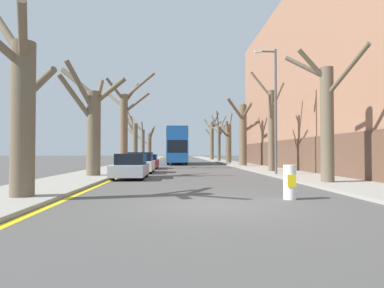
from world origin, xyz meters
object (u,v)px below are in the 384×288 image
Objects in this scene: street_tree_right_0 at (327,118)px; lamp_post at (274,105)px; street_tree_right_1 at (271,127)px; street_tree_right_2 at (243,132)px; parked_car_2 at (148,162)px; double_decker_bus at (177,144)px; street_tree_right_4 at (219,139)px; street_tree_left_4 at (142,142)px; parked_car_1 at (141,163)px; street_tree_left_5 at (149,145)px; street_tree_left_2 at (125,124)px; street_tree_left_1 at (92,123)px; parked_car_0 at (131,167)px; street_tree_left_3 at (134,139)px; street_tree_right_5 at (212,138)px; traffic_bollard at (290,182)px; street_tree_right_3 at (228,141)px; street_tree_left_0 at (21,105)px.

lamp_post reaches higher than street_tree_right_0.
street_tree_right_2 is (0.05, 10.75, 0.25)m from street_tree_right_1.
street_tree_right_1 is at bearing -34.61° from parked_car_2.
double_decker_bus is at bearing 109.59° from street_tree_right_1.
street_tree_right_4 reaches higher than parked_car_2.
parked_car_1 is at bearing -84.52° from street_tree_left_4.
street_tree_left_5 is 12.79m from street_tree_right_4.
street_tree_left_2 reaches higher than parked_car_1.
street_tree_left_1 is 11.28m from parked_car_2.
street_tree_left_2 is 13.10m from street_tree_right_1.
parked_car_0 is at bearing -87.00° from street_tree_left_5.
street_tree_left_4 is (-0.13, 30.80, -0.19)m from street_tree_left_1.
street_tree_right_4 is 25.96m from parked_car_2.
street_tree_left_3 reaches higher than double_decker_bus.
street_tree_left_1 is 23.75m from double_decker_bus.
street_tree_right_5 is at bearing 90.09° from street_tree_right_2.
traffic_bollard is (-2.64, -10.68, -3.92)m from lamp_post.
street_tree_right_3 reaches higher than parked_car_1.
lamp_post is (-0.71, -23.45, 1.50)m from street_tree_right_3.
street_tree_left_0 reaches higher than street_tree_right_3.
street_tree_right_3 is (-0.08, 9.36, -0.64)m from street_tree_right_2.
lamp_post is (6.02, -22.33, 1.95)m from double_decker_bus.
street_tree_right_2 reaches higher than parked_car_0.
street_tree_right_1 is 40.85m from street_tree_right_5.
street_tree_left_1 is 27.03m from street_tree_right_3.
street_tree_right_3 reaches higher than parked_car_0.
parked_car_0 is at bearing -79.87° from street_tree_left_2.
street_tree_right_0 is 20.06m from street_tree_right_2.
street_tree_right_4 is 37.06m from parked_car_0.
street_tree_left_5 is at bearing 90.20° from street_tree_left_2.
street_tree_right_0 is at bearing -71.62° from street_tree_left_4.
street_tree_left_3 is 6.87× the size of traffic_bollard.
street_tree_left_2 reaches higher than lamp_post.
street_tree_right_2 is at bearing 51.44° from street_tree_left_1.
double_decker_bus is (4.85, -16.80, -0.30)m from street_tree_left_5.
lamp_post reaches higher than street_tree_right_2.
street_tree_left_3 is 1.86× the size of parked_car_1.
street_tree_left_5 is 0.77× the size of street_tree_right_4.
street_tree_left_3 is 31.00m from traffic_bollard.
street_tree_left_1 is at bearing -91.96° from street_tree_left_2.
street_tree_right_4 is 10.35m from street_tree_right_5.
street_tree_left_0 is at bearing -89.59° from street_tree_left_4.
parked_car_2 is (2.53, -20.08, -2.38)m from street_tree_left_4.
street_tree_left_2 is 1.97× the size of parked_car_2.
lamp_post reaches higher than parked_car_1.
street_tree_right_3 is (11.96, -6.49, -0.04)m from street_tree_left_4.
street_tree_left_2 is 12.09m from parked_car_0.
street_tree_right_0 is (11.93, -35.91, 0.03)m from street_tree_left_4.
street_tree_left_3 is 0.99× the size of street_tree_right_1.
lamp_post is at bearing -91.28° from street_tree_right_4.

